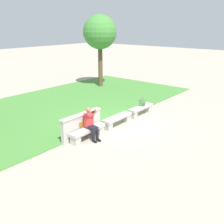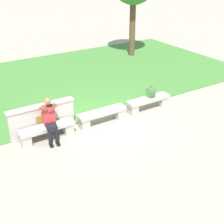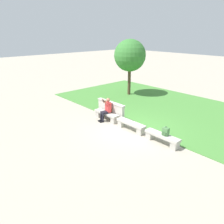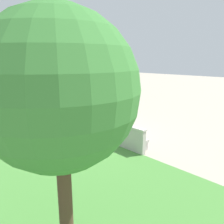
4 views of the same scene
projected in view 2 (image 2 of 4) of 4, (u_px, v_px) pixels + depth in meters
ground_plane at (102, 123)px, 10.42m from camera, size 80.00×80.00×0.00m
grass_strip at (52, 82)px, 13.72m from camera, size 17.56×8.00×0.03m
bench_main at (47, 131)px, 9.37m from camera, size 1.71×0.40×0.45m
bench_near at (102, 115)px, 10.29m from camera, size 1.71×0.40×0.45m
bench_mid at (148, 102)px, 11.21m from camera, size 1.71×0.40×0.45m
backrest_wall_with_plaque at (42, 119)px, 9.53m from camera, size 2.11×0.24×1.01m
person_photographer at (50, 118)px, 9.16m from camera, size 0.51×0.76×1.32m
backpack at (151, 92)px, 11.14m from camera, size 0.28×0.24×0.43m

